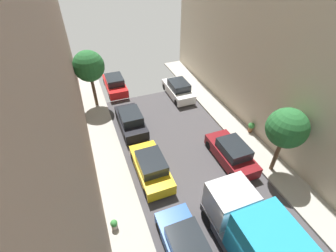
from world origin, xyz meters
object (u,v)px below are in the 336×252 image
(parked_car_left_2, at_px, (187,249))
(potted_plant_3, at_px, (251,127))
(delivery_truck, at_px, (264,252))
(street_tree_2, at_px, (89,66))
(street_tree_1, at_px, (287,128))
(parked_car_right_2, at_px, (232,153))
(potted_plant_2, at_px, (114,224))
(parked_car_left_5, at_px, (115,84))
(parked_car_right_3, at_px, (178,90))
(parked_car_left_3, at_px, (151,167))
(parked_car_left_4, at_px, (131,121))

(parked_car_left_2, distance_m, potted_plant_3, 10.72)
(delivery_truck, relative_size, street_tree_2, 1.33)
(street_tree_1, bearing_deg, parked_car_right_2, 140.36)
(potted_plant_2, bearing_deg, parked_car_left_5, 78.47)
(street_tree_1, bearing_deg, parked_car_right_3, 100.66)
(parked_car_left_3, relative_size, potted_plant_3, 5.04)
(parked_car_left_5, distance_m, parked_car_right_2, 13.44)
(parked_car_left_5, xyz_separation_m, street_tree_1, (7.43, -13.99, 2.82))
(parked_car_right_2, bearing_deg, street_tree_1, -39.64)
(parked_car_left_2, height_order, parked_car_left_5, same)
(parked_car_left_3, xyz_separation_m, parked_car_left_5, (0.00, 11.53, 0.00))
(parked_car_right_3, distance_m, potted_plant_2, 13.92)
(parked_car_left_4, height_order, parked_car_right_3, same)
(parked_car_left_3, height_order, parked_car_left_4, same)
(parked_car_right_3, distance_m, street_tree_2, 8.21)
(parked_car_left_2, height_order, parked_car_left_4, same)
(parked_car_left_3, bearing_deg, parked_car_right_3, 57.05)
(parked_car_left_4, bearing_deg, parked_car_left_3, -90.00)
(parked_car_left_2, relative_size, parked_car_left_4, 1.00)
(parked_car_right_2, relative_size, street_tree_1, 0.92)
(parked_car_left_2, xyz_separation_m, potted_plant_3, (8.45, 6.60, -0.09))
(potted_plant_3, bearing_deg, parked_car_left_2, -142.02)
(potted_plant_2, relative_size, potted_plant_3, 0.73)
(parked_car_right_2, distance_m, street_tree_1, 3.86)
(parked_car_left_3, height_order, street_tree_1, street_tree_1)
(parked_car_left_2, height_order, delivery_truck, delivery_truck)
(parked_car_left_2, height_order, street_tree_2, street_tree_2)
(street_tree_2, bearing_deg, parked_car_left_4, -63.63)
(delivery_truck, bearing_deg, parked_car_left_3, 110.86)
(potted_plant_3, bearing_deg, potted_plant_2, -160.48)
(parked_car_left_4, bearing_deg, parked_car_left_2, -90.00)
(potted_plant_3, bearing_deg, street_tree_2, 142.10)
(street_tree_1, relative_size, street_tree_2, 0.92)
(parked_car_left_5, relative_size, potted_plant_2, 6.88)
(parked_car_left_3, bearing_deg, street_tree_1, -18.31)
(street_tree_2, relative_size, potted_plant_2, 8.13)
(parked_car_left_4, height_order, potted_plant_3, parked_car_left_4)
(parked_car_left_2, height_order, street_tree_1, street_tree_1)
(parked_car_left_3, bearing_deg, parked_car_left_5, 90.00)
(street_tree_2, bearing_deg, potted_plant_3, -37.90)
(parked_car_right_2, bearing_deg, parked_car_left_5, 113.69)
(parked_car_left_3, bearing_deg, street_tree_2, 102.66)
(parked_car_left_2, height_order, parked_car_right_2, same)
(street_tree_1, distance_m, potted_plant_3, 4.79)
(potted_plant_3, bearing_deg, street_tree_1, -105.52)
(parked_car_right_2, height_order, parked_car_right_3, same)
(parked_car_left_3, distance_m, parked_car_right_3, 9.93)
(parked_car_right_3, bearing_deg, parked_car_right_2, -90.00)
(parked_car_right_2, relative_size, parked_car_right_3, 1.00)
(parked_car_left_2, xyz_separation_m, potted_plant_2, (-2.93, 2.56, -0.25))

